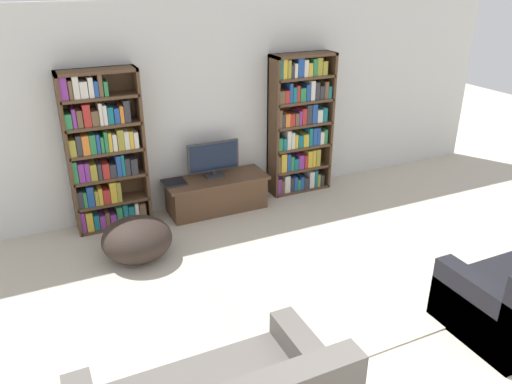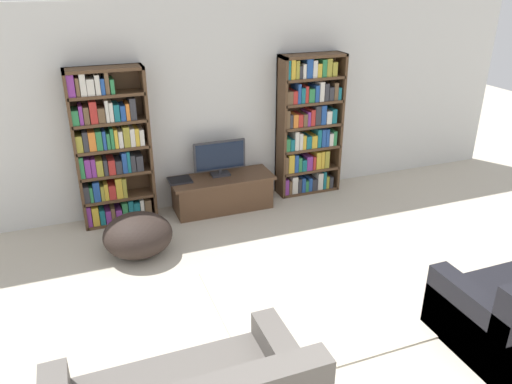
% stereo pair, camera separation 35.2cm
% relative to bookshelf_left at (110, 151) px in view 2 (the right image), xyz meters
% --- Properties ---
extents(wall_back, '(8.80, 0.06, 2.60)m').
position_rel_bookshelf_left_xyz_m(wall_back, '(1.39, 0.19, 0.37)').
color(wall_back, silver).
rests_on(wall_back, ground_plane).
extents(bookshelf_left, '(0.88, 0.30, 1.91)m').
position_rel_bookshelf_left_xyz_m(bookshelf_left, '(0.00, 0.00, 0.00)').
color(bookshelf_left, '#513823').
rests_on(bookshelf_left, ground_plane).
extents(bookshelf_right, '(0.88, 0.30, 1.91)m').
position_rel_bookshelf_left_xyz_m(bookshelf_right, '(2.62, -0.00, 0.02)').
color(bookshelf_right, '#513823').
rests_on(bookshelf_right, ground_plane).
extents(tv_stand, '(1.33, 0.52, 0.44)m').
position_rel_bookshelf_left_xyz_m(tv_stand, '(1.33, -0.13, -0.71)').
color(tv_stand, brown).
rests_on(tv_stand, ground_plane).
extents(television, '(0.68, 0.16, 0.46)m').
position_rel_bookshelf_left_xyz_m(television, '(1.33, -0.07, -0.24)').
color(television, '#2D2D33').
rests_on(television, tv_stand).
extents(laptop, '(0.29, 0.25, 0.03)m').
position_rel_bookshelf_left_xyz_m(laptop, '(0.80, -0.07, -0.47)').
color(laptop, '#28282D').
rests_on(laptop, tv_stand).
extents(area_rug, '(1.90, 1.69, 0.02)m').
position_rel_bookshelf_left_xyz_m(area_rug, '(1.58, -2.40, -0.92)').
color(area_rug, beige).
rests_on(area_rug, ground_plane).
extents(beanbag_ottoman, '(0.76, 0.76, 0.45)m').
position_rel_bookshelf_left_xyz_m(beanbag_ottoman, '(0.12, -0.89, -0.70)').
color(beanbag_ottoman, '#2D231E').
rests_on(beanbag_ottoman, ground_plane).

